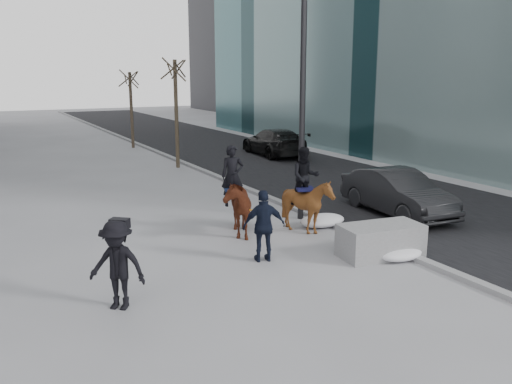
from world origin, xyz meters
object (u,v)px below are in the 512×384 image
car_near (397,192)px  mounted_left (235,202)px  planter (381,241)px  mounted_right (307,199)px

car_near → mounted_left: (-5.54, 0.47, 0.21)m
car_near → mounted_left: bearing=179.5°
planter → car_near: car_near is taller
mounted_left → planter: bearing=-55.2°
planter → mounted_right: mounted_right is taller
planter → mounted_right: bearing=100.9°
car_near → mounted_right: bearing=-170.3°
car_near → mounted_left: 5.57m
car_near → mounted_left: mounted_left is taller
mounted_left → mounted_right: 2.04m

